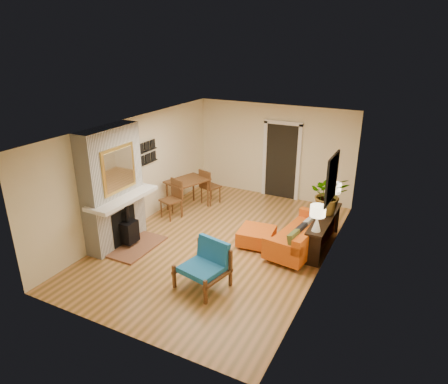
{
  "coord_description": "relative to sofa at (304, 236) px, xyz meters",
  "views": [
    {
      "loc": [
        3.65,
        -6.95,
        4.31
      ],
      "look_at": [
        0.0,
        0.2,
        1.15
      ],
      "focal_mm": 32.0,
      "sensor_mm": 36.0,
      "label": 1
    }
  ],
  "objects": [
    {
      "name": "room_shell",
      "position": [
        -1.12,
        2.08,
        0.91
      ],
      "size": [
        6.5,
        6.5,
        6.5
      ],
      "color": "#C6874C",
      "rests_on": "ground"
    },
    {
      "name": "fireplace",
      "position": [
        -3.73,
        -1.56,
        0.91
      ],
      "size": [
        1.09,
        1.68,
        2.6
      ],
      "color": "white",
      "rests_on": "ground"
    },
    {
      "name": "sofa",
      "position": [
        0.0,
        0.0,
        0.0
      ],
      "size": [
        1.07,
        2.01,
        0.76
      ],
      "color": "silver",
      "rests_on": "ground"
    },
    {
      "name": "ottoman",
      "position": [
        -0.98,
        -0.26,
        -0.12
      ],
      "size": [
        0.81,
        0.81,
        0.37
      ],
      "color": "silver",
      "rests_on": "ground"
    },
    {
      "name": "blue_chair",
      "position": [
        -1.22,
        -2.05,
        0.12
      ],
      "size": [
        0.95,
        0.94,
        0.85
      ],
      "color": "brown",
      "rests_on": "ground"
    },
    {
      "name": "dining_table",
      "position": [
        -3.3,
        0.74,
        0.31
      ],
      "size": [
        1.15,
        1.85,
        0.97
      ],
      "color": "brown",
      "rests_on": "ground"
    },
    {
      "name": "console_table",
      "position": [
        0.35,
        0.29,
        0.24
      ],
      "size": [
        0.34,
        1.85,
        0.72
      ],
      "color": "black",
      "rests_on": "ground"
    },
    {
      "name": "lamp_near",
      "position": [
        0.35,
        -0.43,
        0.73
      ],
      "size": [
        0.3,
        0.3,
        0.54
      ],
      "color": "white",
      "rests_on": "console_table"
    },
    {
      "name": "lamp_far",
      "position": [
        0.35,
        0.98,
        0.73
      ],
      "size": [
        0.3,
        0.3,
        0.54
      ],
      "color": "white",
      "rests_on": "console_table"
    },
    {
      "name": "houseplant",
      "position": [
        0.34,
        0.51,
        0.83
      ],
      "size": [
        0.98,
        0.92,
        0.88
      ],
      "primitive_type": "imported",
      "rotation": [
        0.0,
        0.0,
        0.37
      ],
      "color": "#1E5919",
      "rests_on": "console_table"
    }
  ]
}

